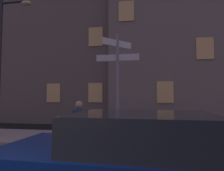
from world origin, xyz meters
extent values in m
cube|color=#9E9991|center=(0.00, 6.99, 0.07)|extent=(40.00, 2.69, 0.14)
cylinder|color=gray|center=(0.82, 6.41, 2.09)|extent=(0.12, 0.12, 3.91)
cube|color=white|center=(0.82, 6.41, 3.70)|extent=(0.94, 0.94, 0.24)
cube|color=white|center=(0.82, 6.41, 3.17)|extent=(1.58, 0.03, 0.24)
cylinder|color=#2D2D30|center=(-3.80, 6.88, 5.85)|extent=(1.21, 0.10, 0.10)
ellipsoid|color=#F9E099|center=(-3.20, 6.88, 5.75)|extent=(0.44, 0.28, 0.20)
cube|color=navy|center=(1.67, 2.25, 0.67)|extent=(4.12, 1.90, 0.63)
cube|color=#23282D|center=(1.76, 2.24, 1.23)|extent=(2.07, 1.68, 0.50)
cylinder|color=black|center=(0.36, 3.17, 0.32)|extent=(0.65, 0.24, 0.64)
sphere|color=#F9EFCC|center=(-0.36, 2.92, 0.67)|extent=(0.16, 0.16, 0.16)
torus|color=black|center=(-0.76, 4.82, 0.36)|extent=(0.72, 0.11, 0.72)
torus|color=black|center=(0.34, 4.90, 0.36)|extent=(0.72, 0.11, 0.72)
cylinder|color=#1959A5|center=(-0.21, 4.86, 0.61)|extent=(1.00, 0.12, 0.04)
cylinder|color=navy|center=(-0.11, 4.87, 1.08)|extent=(0.47, 0.35, 0.61)
sphere|color=tan|center=(-0.11, 4.87, 1.50)|extent=(0.22, 0.22, 0.22)
cylinder|color=black|center=(-0.15, 4.78, 0.58)|extent=(0.35, 0.15, 0.55)
cylinder|color=black|center=(-0.16, 4.95, 0.58)|extent=(0.35, 0.15, 0.55)
cube|color=#6B6056|center=(-6.79, 14.38, 6.80)|extent=(13.87, 6.14, 13.60)
cube|color=#F2C672|center=(-4.01, 11.28, 2.00)|extent=(0.90, 0.06, 1.20)
cube|color=#F2C672|center=(-1.24, 11.28, 2.00)|extent=(0.90, 0.06, 1.20)
cube|color=#F2C672|center=(-1.24, 11.28, 5.53)|extent=(0.90, 0.06, 1.20)
cube|color=slate|center=(5.05, 14.55, 7.47)|extent=(10.73, 7.70, 14.94)
cube|color=#F2C672|center=(2.90, 10.67, 2.00)|extent=(0.90, 0.06, 1.20)
cube|color=#F2C672|center=(5.05, 10.67, 4.39)|extent=(0.90, 0.06, 1.20)
cube|color=#F2C672|center=(0.76, 10.67, 6.78)|extent=(0.90, 0.06, 1.20)
camera|label=1|loc=(1.80, -0.72, 1.72)|focal=31.90mm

